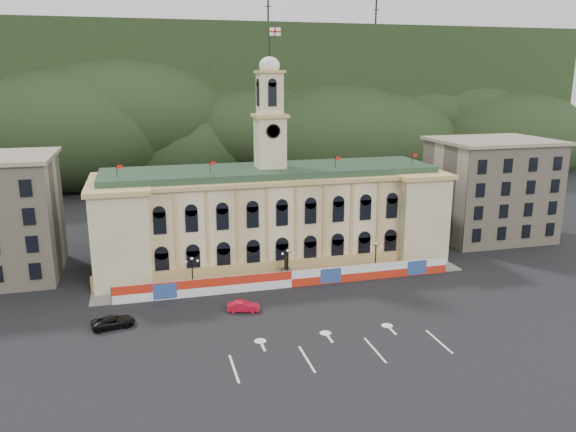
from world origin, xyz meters
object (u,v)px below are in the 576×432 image
object	(u,v)px
statue	(286,273)
black_suv	(113,322)
red_sedan	(243,306)
lamp_center	(288,263)

from	to	relation	value
statue	black_suv	world-z (taller)	statue
red_sedan	black_suv	size ratio (longest dim) A/B	0.80
red_sedan	black_suv	bearing A→B (deg)	106.66
statue	lamp_center	size ratio (longest dim) A/B	0.72
statue	black_suv	distance (m)	26.65
lamp_center	red_sedan	size ratio (longest dim) A/B	1.16
lamp_center	black_suv	distance (m)	26.38
lamp_center	black_suv	bearing A→B (deg)	-159.30
statue	black_suv	xyz separation A→B (m)	(-24.58, -10.29, -0.47)
statue	lamp_center	distance (m)	2.14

